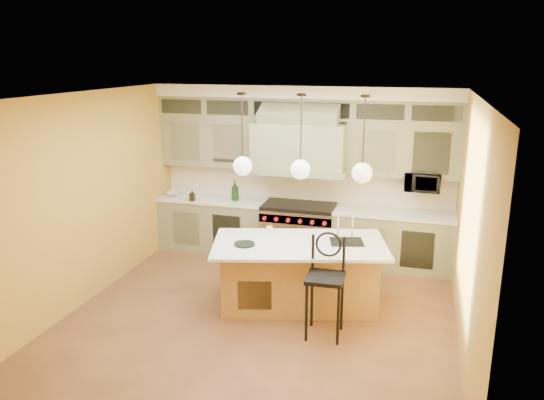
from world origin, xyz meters
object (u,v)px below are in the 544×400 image
(microwave, at_px, (422,182))
(counter_stool, at_px, (326,279))
(kitchen_island, at_px, (299,272))
(range, at_px, (299,231))

(microwave, bearing_deg, counter_stool, -112.68)
(kitchen_island, xyz_separation_m, microwave, (1.54, 1.80, 0.98))
(range, distance_m, counter_stool, 2.58)
(counter_stool, distance_m, microwave, 2.82)
(microwave, bearing_deg, range, -176.88)
(counter_stool, bearing_deg, kitchen_island, 122.56)
(range, bearing_deg, counter_stool, -69.54)
(kitchen_island, xyz_separation_m, counter_stool, (0.49, -0.71, 0.27))
(range, height_order, kitchen_island, kitchen_island)
(kitchen_island, relative_size, microwave, 4.71)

